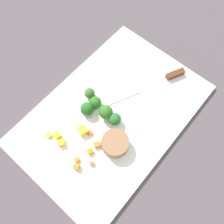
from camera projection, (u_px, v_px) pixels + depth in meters
The scene contains 19 objects.
ground_plane at pixel (112, 115), 0.66m from camera, with size 4.00×4.00×0.00m, color #51484C.
cutting_board at pixel (112, 114), 0.66m from camera, with size 0.55×0.37×0.01m, color white.
prep_bowl at pixel (115, 143), 0.60m from camera, with size 0.07×0.07×0.04m, color #956946.
chef_knife at pixel (147, 86), 0.68m from camera, with size 0.33×0.17×0.02m.
carrot_dice_0 at pixel (92, 163), 0.59m from camera, with size 0.01×0.01×0.01m, color orange.
carrot_dice_1 at pixel (90, 151), 0.60m from camera, with size 0.01×0.02×0.01m, color orange.
carrot_dice_2 at pixel (77, 160), 0.60m from camera, with size 0.01×0.01×0.01m, color orange.
carrot_dice_3 at pixel (97, 144), 0.61m from camera, with size 0.01×0.02×0.01m, color orange.
carrot_dice_4 at pixel (76, 167), 0.59m from camera, with size 0.01×0.01×0.02m, color orange.
carrot_dice_5 at pixel (90, 133), 0.62m from camera, with size 0.01×0.01×0.01m, color orange.
pepper_dice_0 at pixel (83, 130), 0.62m from camera, with size 0.02×0.02×0.02m, color yellow.
pepper_dice_1 at pixel (49, 135), 0.62m from camera, with size 0.01×0.01×0.01m, color yellow.
pepper_dice_2 at pixel (57, 135), 0.62m from camera, with size 0.02×0.02×0.02m, color yellow.
pepper_dice_3 at pixel (61, 143), 0.61m from camera, with size 0.02×0.02×0.02m, color yellow.
broccoli_floret_0 at pixel (95, 102), 0.65m from camera, with size 0.04×0.04×0.04m.
broccoli_floret_1 at pixel (106, 112), 0.63m from camera, with size 0.04×0.04×0.05m.
broccoli_floret_2 at pixel (87, 109), 0.64m from camera, with size 0.04×0.04×0.04m.
broccoli_floret_3 at pixel (89, 94), 0.66m from camera, with size 0.03×0.03×0.03m.
broccoli_floret_4 at pixel (115, 119), 0.62m from camera, with size 0.04×0.04×0.04m.
Camera 1 is at (0.19, 0.16, 0.62)m, focal length 35.97 mm.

